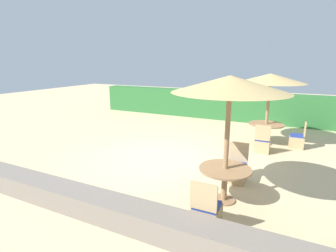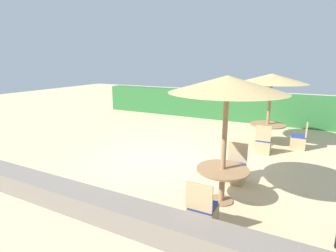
% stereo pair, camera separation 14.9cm
% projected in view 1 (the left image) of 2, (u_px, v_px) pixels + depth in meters
% --- Properties ---
extents(ground_plane, '(40.00, 40.00, 0.00)m').
position_uv_depth(ground_plane, '(159.00, 160.00, 7.73)').
color(ground_plane, '#D1BA8C').
extents(hedge_row, '(13.00, 0.70, 1.40)m').
position_uv_depth(hedge_row, '(218.00, 105.00, 13.14)').
color(hedge_row, '#2D6B33').
rests_on(hedge_row, ground_plane).
extents(stone_border, '(10.00, 0.56, 0.42)m').
position_uv_depth(stone_border, '(85.00, 202.00, 5.03)').
color(stone_border, slate).
rests_on(stone_border, ground_plane).
extents(parasol_front_right, '(2.23, 2.23, 2.58)m').
position_uv_depth(parasol_front_right, '(230.00, 85.00, 4.91)').
color(parasol_front_right, '#93704C').
rests_on(parasol_front_right, ground_plane).
extents(round_table_front_right, '(1.06, 1.06, 0.73)m').
position_uv_depth(round_table_front_right, '(225.00, 175.00, 5.35)').
color(round_table_front_right, '#93704C').
rests_on(round_table_front_right, ground_plane).
extents(patio_chair_front_right_north, '(0.46, 0.46, 0.93)m').
position_uv_depth(patio_chair_front_right_north, '(236.00, 171.00, 6.32)').
color(patio_chair_front_right_north, tan).
rests_on(patio_chair_front_right_north, ground_plane).
extents(patio_chair_front_right_south, '(0.46, 0.46, 0.93)m').
position_uv_depth(patio_chair_front_right_south, '(206.00, 214.00, 4.54)').
color(patio_chair_front_right_south, tan).
rests_on(patio_chair_front_right_south, ground_plane).
extents(parasol_back_right, '(2.29, 2.29, 2.44)m').
position_uv_depth(parasol_back_right, '(270.00, 79.00, 8.75)').
color(parasol_back_right, '#93704C').
rests_on(parasol_back_right, ground_plane).
extents(round_table_back_right, '(1.19, 1.19, 0.72)m').
position_uv_depth(round_table_back_right, '(266.00, 127.00, 9.15)').
color(round_table_back_right, '#93704C').
rests_on(round_table_back_right, ground_plane).
extents(patio_chair_back_right_east, '(0.46, 0.46, 0.93)m').
position_uv_depth(patio_chair_back_right_east, '(297.00, 140.00, 8.76)').
color(patio_chair_back_right_east, tan).
rests_on(patio_chair_back_right_east, ground_plane).
extents(patio_chair_back_right_south, '(0.46, 0.46, 0.93)m').
position_uv_depth(patio_chair_back_right_south, '(262.00, 144.00, 8.33)').
color(patio_chair_back_right_south, tan).
rests_on(patio_chair_back_right_south, ground_plane).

